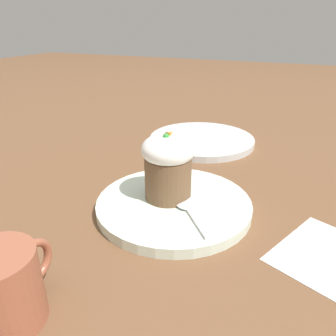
% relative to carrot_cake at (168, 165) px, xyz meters
% --- Properties ---
extents(ground_plane, '(4.00, 4.00, 0.00)m').
position_rel_carrot_cake_xyz_m(ground_plane, '(-0.01, -0.01, -0.07)').
color(ground_plane, brown).
extents(dessert_plate, '(0.24, 0.24, 0.02)m').
position_rel_carrot_cake_xyz_m(dessert_plate, '(-0.01, -0.01, -0.06)').
color(dessert_plate, silver).
rests_on(dessert_plate, ground_plane).
extents(carrot_cake, '(0.08, 0.08, 0.11)m').
position_rel_carrot_cake_xyz_m(carrot_cake, '(0.00, 0.00, 0.00)').
color(carrot_cake, brown).
rests_on(carrot_cake, dessert_plate).
extents(spoon, '(0.10, 0.09, 0.01)m').
position_rel_carrot_cake_xyz_m(spoon, '(-0.02, -0.04, -0.05)').
color(spoon, silver).
rests_on(spoon, dessert_plate).
extents(coffee_cup, '(0.10, 0.08, 0.08)m').
position_rel_carrot_cake_xyz_m(coffee_cup, '(-0.26, 0.06, -0.03)').
color(coffee_cup, '#9E563D').
rests_on(coffee_cup, ground_plane).
extents(side_plate, '(0.25, 0.25, 0.01)m').
position_rel_carrot_cake_xyz_m(side_plate, '(0.30, 0.04, -0.06)').
color(side_plate, silver).
rests_on(side_plate, ground_plane).
extents(paper_napkin, '(0.17, 0.16, 0.00)m').
position_rel_carrot_cake_xyz_m(paper_napkin, '(-0.04, -0.24, -0.07)').
color(paper_napkin, white).
rests_on(paper_napkin, ground_plane).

